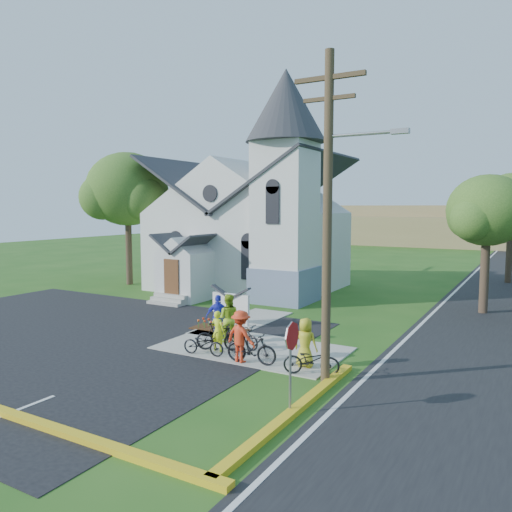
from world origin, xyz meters
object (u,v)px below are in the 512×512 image
Objects in this scene: bike_1 at (219,337)px; church_sign at (231,304)px; cyclist_4 at (305,342)px; bike_4 at (311,360)px; cyclist_0 at (218,331)px; cyclist_3 at (241,336)px; cyclist_1 at (228,318)px; bike_0 at (204,344)px; bike_2 at (242,336)px; cyclist_2 at (219,317)px; utility_pole at (330,208)px; bike_3 at (251,348)px; stop_sign at (292,348)px.

church_sign is at bearing 4.15° from bike_1.
cyclist_4 reaches higher than bike_4.
cyclist_0 is 0.84× the size of cyclist_3.
cyclist_1 is 1.29m from bike_1.
church_sign is 6.60m from cyclist_4.
cyclist_3 is at bearing -97.93° from bike_0.
bike_2 is at bearing -49.68° from cyclist_3.
bike_4 is at bearing 132.48° from cyclist_2.
utility_pole is 5.56× the size of cyclist_2.
cyclist_4 is (1.74, 0.62, 0.28)m from bike_3.
cyclist_2 reaches higher than bike_4.
bike_1 is 0.94× the size of bike_3.
bike_3 is at bearing 18.71° from cyclist_4.
cyclist_3 is at bearing -53.63° from church_sign.
bike_0 is (-0.16, -0.69, -0.34)m from cyclist_0.
utility_pole reaches higher than cyclist_0.
cyclist_2 is 0.97× the size of bike_3.
church_sign reaches higher than bike_4.
utility_pole is 4.52m from stop_sign.
bike_3 is (3.67, -4.40, -0.42)m from church_sign.
bike_4 is (4.10, -0.76, -0.05)m from bike_1.
stop_sign is 4.60m from cyclist_3.
cyclist_3 reaches higher than cyclist_4.
cyclist_2 reaches higher than bike_1.
cyclist_2 is at bearing 45.74° from bike_4.
stop_sign is at bearing -141.16° from bike_3.
cyclist_2 is (-5.74, 2.50, -4.45)m from utility_pole.
utility_pole reaches higher than stop_sign.
church_sign is 3.77m from bike_2.
cyclist_0 is 1.81m from cyclist_2.
bike_4 is at bearing 171.85° from cyclist_0.
utility_pole is at bearing 132.37° from cyclist_2.
cyclist_0 reaches higher than bike_4.
bike_0 is 4.25m from bike_4.
bike_2 is 1.80m from cyclist_3.
bike_4 reaches higher than bike_0.
cyclist_1 is 1.08× the size of cyclist_2.
bike_3 is at bearing -97.93° from bike_0.
bike_3 is (-2.97, 3.00, -1.18)m from stop_sign.
utility_pole is at bearing 134.21° from cyclist_1.
cyclist_1 reaches higher than bike_0.
cyclist_3 is 0.98× the size of bike_3.
bike_0 is at bearing 73.27° from cyclist_1.
cyclist_3 is (3.24, -4.40, -0.07)m from church_sign.
bike_3 is at bearing 174.09° from utility_pole.
bike_3 is at bearing -123.98° from bike_2.
bike_3 reaches higher than bike_0.
cyclist_2 reaches higher than bike_3.
cyclist_0 is 0.79× the size of cyclist_1.
bike_4 reaches higher than bike_2.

